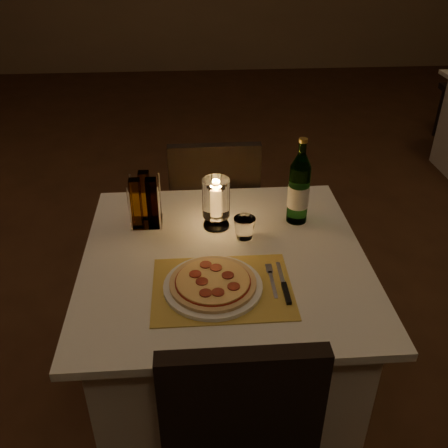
{
  "coord_description": "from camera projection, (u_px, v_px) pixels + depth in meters",
  "views": [
    {
      "loc": [
        -0.18,
        -1.64,
        1.77
      ],
      "look_at": [
        -0.08,
        -0.19,
        0.86
      ],
      "focal_mm": 40.0,
      "sensor_mm": 36.0,
      "label": 1
    }
  ],
  "objects": [
    {
      "name": "floor",
      "position": [
        238.0,
        358.0,
        2.35
      ],
      "size": [
        8.0,
        10.0,
        0.02
      ],
      "primitive_type": "cube",
      "color": "#472917",
      "rests_on": "ground"
    },
    {
      "name": "main_table",
      "position": [
        224.0,
        331.0,
        1.96
      ],
      "size": [
        1.0,
        1.0,
        0.74
      ],
      "color": "silver",
      "rests_on": "ground"
    },
    {
      "name": "chair_far",
      "position": [
        214.0,
        203.0,
        2.47
      ],
      "size": [
        0.42,
        0.42,
        0.9
      ],
      "color": "black",
      "rests_on": "ground"
    },
    {
      "name": "placemat",
      "position": [
        222.0,
        288.0,
        1.61
      ],
      "size": [
        0.45,
        0.34,
        0.0
      ],
      "primitive_type": "cube",
      "color": "gold",
      "rests_on": "main_table"
    },
    {
      "name": "plate",
      "position": [
        213.0,
        286.0,
        1.6
      ],
      "size": [
        0.32,
        0.32,
        0.01
      ],
      "primitive_type": "cylinder",
      "color": "white",
      "rests_on": "placemat"
    },
    {
      "name": "pizza",
      "position": [
        213.0,
        282.0,
        1.6
      ],
      "size": [
        0.28,
        0.28,
        0.02
      ],
      "color": "#D8B77F",
      "rests_on": "plate"
    },
    {
      "name": "fork",
      "position": [
        271.0,
        278.0,
        1.65
      ],
      "size": [
        0.02,
        0.18,
        0.0
      ],
      "color": "silver",
      "rests_on": "placemat"
    },
    {
      "name": "knife",
      "position": [
        285.0,
        289.0,
        1.6
      ],
      "size": [
        0.02,
        0.22,
        0.01
      ],
      "color": "black",
      "rests_on": "placemat"
    },
    {
      "name": "tumbler",
      "position": [
        244.0,
        228.0,
        1.85
      ],
      "size": [
        0.08,
        0.08,
        0.08
      ],
      "primitive_type": null,
      "color": "white",
      "rests_on": "main_table"
    },
    {
      "name": "water_bottle",
      "position": [
        299.0,
        189.0,
        1.89
      ],
      "size": [
        0.08,
        0.08,
        0.34
      ],
      "color": "#64A85A",
      "rests_on": "main_table"
    },
    {
      "name": "hurricane_candle",
      "position": [
        216.0,
        200.0,
        1.87
      ],
      "size": [
        0.1,
        0.1,
        0.2
      ],
      "color": "white",
      "rests_on": "main_table"
    },
    {
      "name": "cruet_caddy",
      "position": [
        145.0,
        203.0,
        1.89
      ],
      "size": [
        0.12,
        0.12,
        0.21
      ],
      "color": "white",
      "rests_on": "main_table"
    }
  ]
}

